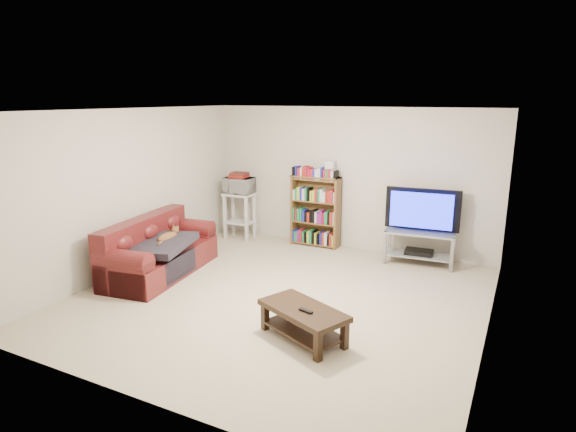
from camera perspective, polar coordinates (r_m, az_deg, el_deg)
The scene contains 19 objects.
floor at distance 6.40m, azimuth -0.82°, elevation -9.60°, with size 5.00×5.00×0.00m, color beige.
ceiling at distance 5.87m, azimuth -0.91°, elevation 12.41°, with size 5.00×5.00×0.00m, color white.
wall_back at distance 8.28m, azimuth 7.20°, elevation 4.40°, with size 5.00×5.00×0.00m, color beige.
wall_front at distance 4.07m, azimuth -17.50°, elevation -6.22°, with size 5.00×5.00×0.00m, color beige.
wall_left at distance 7.49m, azimuth -18.09°, elevation 2.82°, with size 5.00×5.00×0.00m, color beige.
wall_right at distance 5.38m, azimuth 23.49°, elevation -1.85°, with size 5.00×5.00×0.00m, color beige.
sofa at distance 7.39m, azimuth -15.30°, elevation -4.36°, with size 1.09×2.04×0.83m.
blanket at distance 7.13m, azimuth -14.83°, elevation -3.29°, with size 0.75×0.97×0.10m, color #26222B.
cat at distance 7.25m, azimuth -14.09°, elevation -2.45°, with size 0.21×0.53×0.16m, color brown, non-canonical shape.
coffee_table at distance 5.29m, azimuth 1.82°, elevation -11.91°, with size 1.11×0.86×0.36m.
remote at distance 5.15m, azimuth 2.12°, elevation -11.16°, with size 0.16×0.05×0.02m, color black.
tv_stand at distance 7.79m, azimuth 15.32°, elevation -2.97°, with size 1.09×0.56×0.53m.
television at distance 7.66m, azimuth 15.56°, elevation 0.61°, with size 1.14×0.15×0.66m, color black.
dvd_player at distance 7.84m, azimuth 15.25°, elevation -4.14°, with size 0.42×0.30×0.06m, color black.
bookshelf at distance 8.39m, azimuth 3.28°, elevation 0.71°, with size 0.86×0.28×1.24m.
shelf_clutter at distance 8.23m, azimuth 4.01°, elevation 5.44°, with size 0.63×0.20×0.28m.
microwave_stand at distance 8.90m, azimuth -5.76°, elevation 0.79°, with size 0.55×0.41×0.85m.
microwave at distance 8.81m, azimuth -5.83°, elevation 3.63°, with size 0.52×0.35×0.29m, color silver.
game_boxes at distance 8.78m, azimuth -5.86°, elevation 4.72°, with size 0.31×0.27×0.05m, color maroon.
Camera 1 is at (2.72, -5.20, 2.56)m, focal length 30.00 mm.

